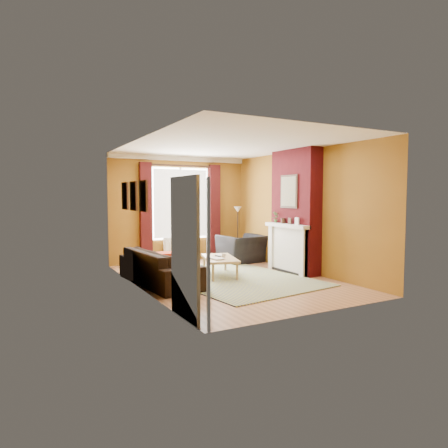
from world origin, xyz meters
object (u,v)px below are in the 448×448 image
(wicker_stool, at_px, (189,254))
(floor_lamp, at_px, (238,218))
(armchair, at_px, (242,249))
(coffee_table, at_px, (220,259))
(sofa, at_px, (161,267))

(wicker_stool, distance_m, floor_lamp, 1.71)
(armchair, relative_size, coffee_table, 0.80)
(sofa, distance_m, floor_lamp, 3.69)
(armchair, distance_m, wicker_stool, 1.40)
(coffee_table, bearing_deg, floor_lamp, 67.04)
(sofa, bearing_deg, wicker_stool, -40.96)
(coffee_table, relative_size, floor_lamp, 0.95)
(armchair, xyz_separation_m, coffee_table, (-1.39, -1.37, 0.02))
(armchair, relative_size, floor_lamp, 0.76)
(sofa, xyz_separation_m, wicker_stool, (1.54, 2.12, -0.12))
(sofa, height_order, armchair, armchair)
(floor_lamp, bearing_deg, sofa, -145.49)
(sofa, bearing_deg, armchair, -67.20)
(sofa, bearing_deg, floor_lamp, -60.50)
(coffee_table, distance_m, floor_lamp, 2.63)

